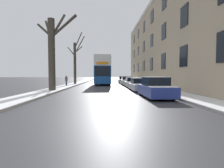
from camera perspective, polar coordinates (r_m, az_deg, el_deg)
name	(u,v)px	position (r m, az deg, el deg)	size (l,w,h in m)	color
ground_plane	(109,118)	(6.53, -0.96, -11.17)	(320.00, 320.00, 0.00)	#38383D
sidewalk_left	(89,80)	(59.60, -7.39, 1.33)	(2.07, 130.00, 0.16)	gray
sidewalk_right	(122,80)	(59.62, 3.29, 1.35)	(2.07, 130.00, 0.16)	gray
terrace_facade_right	(183,43)	(27.98, 22.03, 12.44)	(9.10, 41.29, 12.72)	tan
bare_tree_left_0	(53,50)	(18.11, -18.82, 10.55)	(4.31, 2.05, 7.74)	#423A30
bare_tree_left_1	(75,61)	(30.86, -11.91, 7.46)	(3.24, 2.96, 8.71)	#423A30
double_decker_bus	(103,70)	(30.89, -2.96, 4.74)	(2.58, 10.90, 4.66)	#194C99
parked_car_0	(156,88)	(12.75, 14.03, -1.28)	(1.77, 4.25, 1.50)	navy
parked_car_1	(140,85)	(18.14, 9.14, -0.24)	(1.87, 4.57, 1.35)	#9EA3AD
parked_car_2	(132,83)	(23.29, 6.61, 0.45)	(1.76, 3.98, 1.36)	#9EA3AD
parked_car_3	(127,81)	(28.83, 4.91, 0.99)	(1.88, 4.47, 1.46)	silver
parked_car_4	(123,80)	(35.03, 3.66, 1.32)	(1.81, 4.14, 1.48)	silver
pedestrian_left_sidewalk	(66,80)	(26.00, -14.70, 1.17)	(0.35, 0.35, 1.60)	navy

